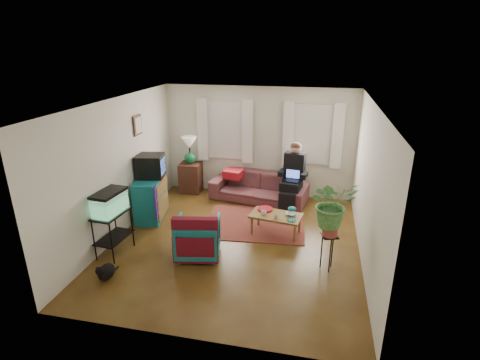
% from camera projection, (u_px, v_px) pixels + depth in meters
% --- Properties ---
extents(floor, '(4.50, 5.00, 0.01)m').
position_uv_depth(floor, '(236.00, 242.00, 7.04)').
color(floor, '#4F2B14').
rests_on(floor, ground).
extents(ceiling, '(4.50, 5.00, 0.01)m').
position_uv_depth(ceiling, '(235.00, 103.00, 6.13)').
color(ceiling, white).
rests_on(ceiling, wall_back).
extents(wall_back, '(4.50, 0.01, 2.60)m').
position_uv_depth(wall_back, '(259.00, 142.00, 8.88)').
color(wall_back, silver).
rests_on(wall_back, floor).
extents(wall_front, '(4.50, 0.01, 2.60)m').
position_uv_depth(wall_front, '(187.00, 249.00, 4.29)').
color(wall_front, silver).
rests_on(wall_front, floor).
extents(wall_left, '(0.01, 5.00, 2.60)m').
position_uv_depth(wall_left, '(119.00, 169.00, 7.03)').
color(wall_left, silver).
rests_on(wall_left, floor).
extents(wall_right, '(0.01, 5.00, 2.60)m').
position_uv_depth(wall_right, '(369.00, 187.00, 6.14)').
color(wall_right, silver).
rests_on(wall_right, floor).
extents(window_left, '(1.08, 0.04, 1.38)m').
position_uv_depth(window_left, '(226.00, 130.00, 8.93)').
color(window_left, white).
rests_on(window_left, wall_back).
extents(window_right, '(1.08, 0.04, 1.38)m').
position_uv_depth(window_right, '(313.00, 135.00, 8.52)').
color(window_right, white).
rests_on(window_right, wall_back).
extents(curtains_left, '(1.36, 0.06, 1.50)m').
position_uv_depth(curtains_left, '(225.00, 131.00, 8.86)').
color(curtains_left, white).
rests_on(curtains_left, wall_back).
extents(curtains_right, '(1.36, 0.06, 1.50)m').
position_uv_depth(curtains_right, '(313.00, 135.00, 8.45)').
color(curtains_right, white).
rests_on(curtains_right, wall_back).
extents(picture_frame, '(0.04, 0.32, 0.40)m').
position_uv_depth(picture_frame, '(138.00, 125.00, 7.58)').
color(picture_frame, '#3D2616').
rests_on(picture_frame, wall_left).
extents(area_rug, '(2.12, 1.75, 0.01)m').
position_uv_depth(area_rug, '(255.00, 223.00, 7.75)').
color(area_rug, brown).
rests_on(area_rug, floor).
extents(sofa, '(2.35, 1.24, 0.87)m').
position_uv_depth(sofa, '(259.00, 183.00, 8.75)').
color(sofa, brown).
rests_on(sofa, floor).
extents(seated_person, '(0.66, 0.77, 1.33)m').
position_uv_depth(seated_person, '(293.00, 178.00, 8.39)').
color(seated_person, black).
rests_on(seated_person, sofa).
extents(side_table, '(0.53, 0.53, 0.74)m').
position_uv_depth(side_table, '(191.00, 177.00, 9.30)').
color(side_table, '#381D15').
rests_on(side_table, floor).
extents(table_lamp, '(0.39, 0.39, 0.67)m').
position_uv_depth(table_lamp, '(190.00, 151.00, 9.07)').
color(table_lamp, white).
rests_on(table_lamp, side_table).
extents(dresser, '(0.66, 1.05, 0.89)m').
position_uv_depth(dresser, '(151.00, 198.00, 7.90)').
color(dresser, '#115067').
rests_on(dresser, floor).
extents(crt_tv, '(0.62, 0.58, 0.47)m').
position_uv_depth(crt_tv, '(150.00, 166.00, 7.75)').
color(crt_tv, black).
rests_on(crt_tv, dresser).
extents(aquarium_stand, '(0.45, 0.73, 0.78)m').
position_uv_depth(aquarium_stand, '(114.00, 233.00, 6.54)').
color(aquarium_stand, black).
rests_on(aquarium_stand, floor).
extents(aquarium, '(0.41, 0.67, 0.41)m').
position_uv_depth(aquarium, '(110.00, 202.00, 6.33)').
color(aquarium, '#7FD899').
rests_on(aquarium, aquarium_stand).
extents(black_cat, '(0.26, 0.37, 0.30)m').
position_uv_depth(black_cat, '(106.00, 270.00, 5.90)').
color(black_cat, black).
rests_on(black_cat, floor).
extents(armchair, '(0.85, 0.81, 0.75)m').
position_uv_depth(armchair, '(198.00, 236.00, 6.49)').
color(armchair, navy).
rests_on(armchair, floor).
extents(serape_throw, '(0.78, 0.31, 0.62)m').
position_uv_depth(serape_throw, '(195.00, 236.00, 6.17)').
color(serape_throw, '#9E0A0A').
rests_on(serape_throw, armchair).
extents(coffee_table, '(1.05, 0.68, 0.40)m').
position_uv_depth(coffee_table, '(276.00, 224.00, 7.29)').
color(coffee_table, brown).
rests_on(coffee_table, floor).
extents(cup_a, '(0.13, 0.13, 0.09)m').
position_uv_depth(cup_a, '(264.00, 213.00, 7.20)').
color(cup_a, white).
rests_on(cup_a, coffee_table).
extents(cup_b, '(0.10, 0.10, 0.08)m').
position_uv_depth(cup_b, '(276.00, 217.00, 7.05)').
color(cup_b, beige).
rests_on(cup_b, coffee_table).
extents(bowl, '(0.22, 0.22, 0.05)m').
position_uv_depth(bowl, '(291.00, 214.00, 7.19)').
color(bowl, white).
rests_on(bowl, coffee_table).
extents(snack_tray, '(0.35, 0.35, 0.04)m').
position_uv_depth(snack_tray, '(265.00, 209.00, 7.42)').
color(snack_tray, '#B21414').
rests_on(snack_tray, coffee_table).
extents(birdcage, '(0.18, 0.18, 0.28)m').
position_uv_depth(birdcage, '(292.00, 214.00, 6.94)').
color(birdcage, '#115B6B').
rests_on(birdcage, coffee_table).
extents(plant_stand, '(0.33, 0.33, 0.63)m').
position_uv_depth(plant_stand, '(328.00, 252.00, 6.11)').
color(plant_stand, black).
rests_on(plant_stand, floor).
extents(potted_plant, '(0.87, 0.81, 0.79)m').
position_uv_depth(potted_plant, '(332.00, 211.00, 5.85)').
color(potted_plant, '#599947').
rests_on(potted_plant, plant_stand).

